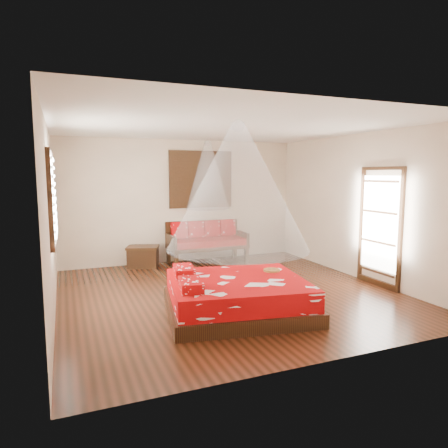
# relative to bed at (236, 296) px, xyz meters

# --- Properties ---
(room) EXTENTS (5.54, 5.54, 2.84)m
(room) POSITION_rel_bed_xyz_m (0.26, 0.94, 1.15)
(room) COLOR black
(room) RESTS_ON ground
(bed) EXTENTS (2.30, 2.15, 0.63)m
(bed) POSITION_rel_bed_xyz_m (0.00, 0.00, 0.00)
(bed) COLOR black
(bed) RESTS_ON floor
(daybed) EXTENTS (1.77, 0.79, 0.94)m
(daybed) POSITION_rel_bed_xyz_m (0.71, 3.32, 0.27)
(daybed) COLOR black
(daybed) RESTS_ON floor
(storage_chest) EXTENTS (0.80, 0.69, 0.46)m
(storage_chest) POSITION_rel_bed_xyz_m (-0.73, 3.39, -0.02)
(storage_chest) COLOR black
(storage_chest) RESTS_ON floor
(shutter_panel) EXTENTS (1.52, 0.06, 1.32)m
(shutter_panel) POSITION_rel_bed_xyz_m (0.71, 3.66, 1.65)
(shutter_panel) COLOR black
(shutter_panel) RESTS_ON wall_back
(window_left) EXTENTS (0.10, 1.74, 1.34)m
(window_left) POSITION_rel_bed_xyz_m (-2.45, 1.14, 1.45)
(window_left) COLOR black
(window_left) RESTS_ON wall_left
(glazed_door) EXTENTS (0.08, 1.02, 2.16)m
(glazed_door) POSITION_rel_bed_xyz_m (2.98, 0.34, 0.82)
(glazed_door) COLOR black
(glazed_door) RESTS_ON floor
(wine_tray) EXTENTS (0.26, 0.26, 0.21)m
(wine_tray) POSITION_rel_bed_xyz_m (0.72, 0.23, 0.30)
(wine_tray) COLOR brown
(wine_tray) RESTS_ON bed
(mosquito_net_main) EXTENTS (2.06, 2.06, 1.80)m
(mosquito_net_main) POSITION_rel_bed_xyz_m (0.02, -0.00, 1.60)
(mosquito_net_main) COLOR white
(mosquito_net_main) RESTS_ON ceiling
(mosquito_net_daybed) EXTENTS (0.97, 0.97, 1.50)m
(mosquito_net_daybed) POSITION_rel_bed_xyz_m (0.71, 3.19, 1.75)
(mosquito_net_daybed) COLOR white
(mosquito_net_daybed) RESTS_ON ceiling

